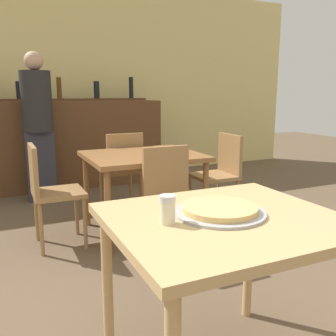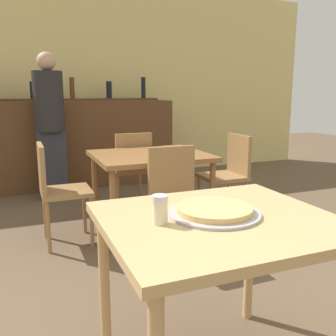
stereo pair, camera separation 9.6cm
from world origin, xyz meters
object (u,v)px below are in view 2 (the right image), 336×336
at_px(chair_far_side_left, 56,186).
at_px(person_standing, 50,121).
at_px(cheese_shaker, 160,209).
at_px(chair_far_side_front, 177,194).
at_px(chair_far_side_right, 229,171).
at_px(pizza_tray, 214,211).
at_px(chair_far_side_back, 131,166).

height_order(chair_far_side_left, person_standing, person_standing).
height_order(chair_far_side_left, cheese_shaker, cheese_shaker).
xyz_separation_m(chair_far_side_front, chair_far_side_right, (0.82, 0.60, 0.00)).
xyz_separation_m(pizza_tray, cheese_shaker, (-0.25, -0.01, 0.04)).
bearing_deg(chair_far_side_right, chair_far_side_back, -126.33).
xyz_separation_m(chair_far_side_left, person_standing, (0.10, 1.46, 0.42)).
bearing_deg(chair_far_side_back, pizza_tray, 81.62).
distance_m(chair_far_side_right, pizza_tray, 2.18).
bearing_deg(chair_far_side_left, person_standing, -3.83).
relative_size(chair_far_side_front, chair_far_side_left, 1.00).
bearing_deg(cheese_shaker, person_standing, 92.11).
bearing_deg(person_standing, chair_far_side_front, -70.65).
height_order(chair_far_side_left, chair_far_side_right, same).
xyz_separation_m(chair_far_side_right, pizza_tray, (-1.18, -1.82, 0.28)).
xyz_separation_m(chair_far_side_left, cheese_shaker, (0.22, -1.83, 0.32)).
distance_m(chair_far_side_front, pizza_tray, 1.30).
distance_m(chair_far_side_back, chair_far_side_left, 1.02).
distance_m(chair_far_side_front, cheese_shaker, 1.40).
bearing_deg(chair_far_side_left, cheese_shaker, -173.20).
bearing_deg(chair_far_side_right, person_standing, -133.32).
xyz_separation_m(chair_far_side_back, pizza_tray, (-0.36, -2.42, 0.28)).
relative_size(chair_far_side_front, person_standing, 0.50).
height_order(cheese_shaker, person_standing, person_standing).
distance_m(chair_far_side_back, chair_far_side_right, 1.02).
distance_m(chair_far_side_front, chair_far_side_back, 1.21).
height_order(chair_far_side_back, cheese_shaker, cheese_shaker).
height_order(chair_far_side_front, chair_far_side_left, same).
distance_m(chair_far_side_right, cheese_shaker, 2.34).
bearing_deg(chair_far_side_front, pizza_tray, -106.37).
relative_size(chair_far_side_right, person_standing, 0.50).
bearing_deg(person_standing, chair_far_side_back, -49.68).
relative_size(chair_far_side_back, cheese_shaker, 7.53).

